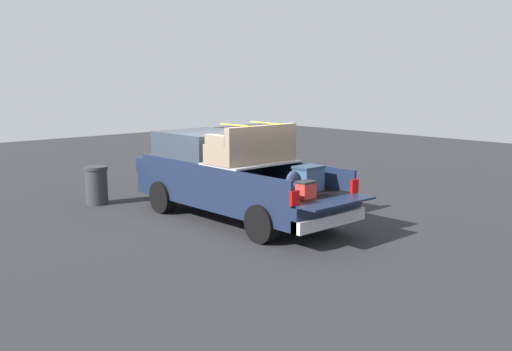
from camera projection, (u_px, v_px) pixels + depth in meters
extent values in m
plane|color=#262628|center=(238.00, 219.00, 13.38)|extent=(40.00, 40.00, 0.00)
cube|color=#162138|center=(238.00, 193.00, 13.27)|extent=(5.50, 1.92, 0.48)
cube|color=black|center=(275.00, 190.00, 12.36)|extent=(2.80, 1.80, 0.04)
cube|color=#162138|center=(242.00, 184.00, 11.70)|extent=(2.80, 0.06, 0.50)
cube|color=#162138|center=(305.00, 174.00, 12.94)|extent=(2.80, 0.06, 0.50)
cube|color=#162138|center=(233.00, 171.00, 13.32)|extent=(0.06, 1.80, 0.50)
cube|color=#162138|center=(336.00, 202.00, 11.14)|extent=(0.55, 1.80, 0.04)
cube|color=#B2B2B7|center=(251.00, 162.00, 12.84)|extent=(1.25, 1.92, 0.04)
cube|color=#162138|center=(202.00, 166.00, 14.18)|extent=(2.30, 1.92, 0.50)
cube|color=#2D3842|center=(204.00, 144.00, 14.01)|extent=(1.94, 1.76, 0.59)
cube|color=#162138|center=(171.00, 162.00, 15.17)|extent=(0.40, 1.82, 0.38)
cube|color=#B2B2B7|center=(329.00, 220.00, 11.31)|extent=(0.24, 1.92, 0.24)
cube|color=red|center=(295.00, 198.00, 10.71)|extent=(0.06, 0.20, 0.28)
cube|color=red|center=(355.00, 186.00, 11.88)|extent=(0.06, 0.20, 0.28)
cylinder|color=black|center=(163.00, 197.00, 14.00)|extent=(0.77, 0.30, 0.77)
cylinder|color=black|center=(220.00, 188.00, 15.17)|extent=(0.77, 0.30, 0.77)
cylinder|color=black|center=(262.00, 223.00, 11.45)|extent=(0.77, 0.30, 0.77)
cylinder|color=black|center=(322.00, 210.00, 12.62)|extent=(0.77, 0.30, 0.77)
cube|color=#335170|center=(308.00, 180.00, 12.08)|extent=(0.40, 0.55, 0.48)
cube|color=#23394E|center=(309.00, 167.00, 12.03)|extent=(0.44, 0.59, 0.05)
ellipsoid|color=#283351|center=(293.00, 182.00, 11.85)|extent=(0.20, 0.36, 0.47)
ellipsoid|color=#283351|center=(297.00, 186.00, 11.78)|extent=(0.09, 0.25, 0.20)
cube|color=red|center=(306.00, 191.00, 11.37)|extent=(0.26, 0.34, 0.30)
cube|color=#262628|center=(306.00, 182.00, 11.34)|extent=(0.28, 0.36, 0.04)
cube|color=#84705B|center=(251.00, 152.00, 12.80)|extent=(0.89, 1.96, 0.42)
cube|color=#84705B|center=(262.00, 135.00, 12.47)|extent=(0.16, 1.96, 0.40)
cube|color=#84705B|center=(218.00, 140.00, 12.20)|extent=(0.65, 0.20, 0.22)
cube|color=#84705B|center=(278.00, 135.00, 13.37)|extent=(0.65, 0.20, 0.22)
cube|color=yellow|center=(235.00, 125.00, 12.40)|extent=(0.99, 0.03, 0.02)
cube|color=yellow|center=(265.00, 123.00, 12.99)|extent=(0.99, 0.03, 0.02)
cylinder|color=#2D2D33|center=(97.00, 187.00, 14.94)|extent=(0.56, 0.56, 0.90)
cylinder|color=#2D2D33|center=(96.00, 168.00, 14.85)|extent=(0.60, 0.60, 0.08)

